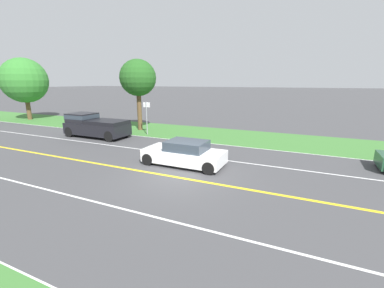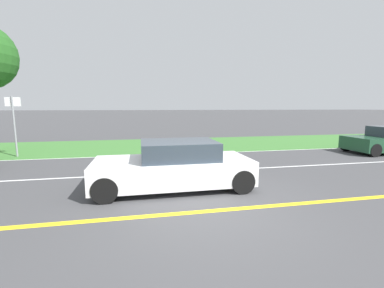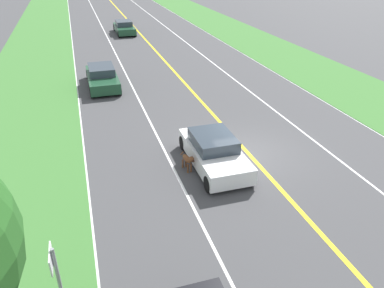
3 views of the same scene
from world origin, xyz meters
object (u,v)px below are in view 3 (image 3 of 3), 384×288
car_trailing_mid (124,27)px  street_sign (59,286)px  car_trailing_near (102,77)px  dog (188,160)px  ego_car (214,152)px

car_trailing_mid → street_sign: street_sign is taller
car_trailing_near → street_sign: bearing=82.4°
car_trailing_near → street_sign: 18.24m
car_trailing_mid → street_sign: 35.26m
street_sign → car_trailing_near: bearing=-97.6°
street_sign → dog: bearing=-126.9°
ego_car → street_sign: bearing=47.4°
car_trailing_near → car_trailing_mid: car_trailing_near is taller
ego_car → dog: size_ratio=3.80×
ego_car → dog: bearing=6.7°
car_trailing_mid → street_sign: size_ratio=1.69×
dog → car_trailing_near: 11.99m
ego_car → dog: (1.17, 0.14, -0.10)m
dog → car_trailing_near: (2.33, -11.76, 0.09)m
dog → car_trailing_mid: car_trailing_mid is taller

